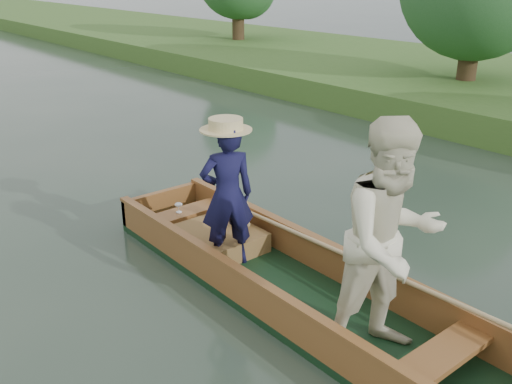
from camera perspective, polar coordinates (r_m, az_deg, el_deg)
ground at (r=5.65m, az=3.94°, el=-10.74°), size 120.00×120.00×0.00m
punt at (r=5.07m, az=6.50°, el=-5.66°), size 1.16×5.25×2.04m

